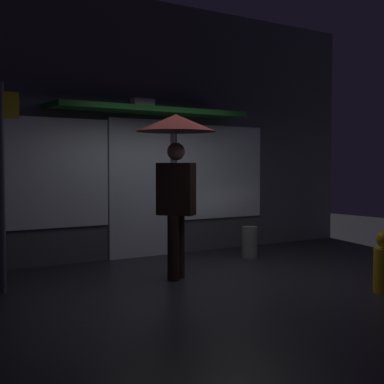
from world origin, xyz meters
name	(u,v)px	position (x,y,z in m)	size (l,w,h in m)	color
ground_plane	(223,279)	(0.00, 0.00, 0.00)	(18.00, 18.00, 0.00)	#26262B
building_facade	(135,130)	(0.00, 2.34, 2.03)	(8.80, 1.00, 4.10)	#4C4C56
person_with_umbrella	(176,151)	(-0.49, 0.34, 1.64)	(1.02, 1.02, 2.10)	black
street_sign_post	(2,174)	(-2.55, 0.78, 1.36)	(0.40, 0.07, 2.39)	#595B60
sidewalk_bollard	(250,242)	(1.42, 1.17, 0.25)	(0.25, 0.25, 0.49)	slate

